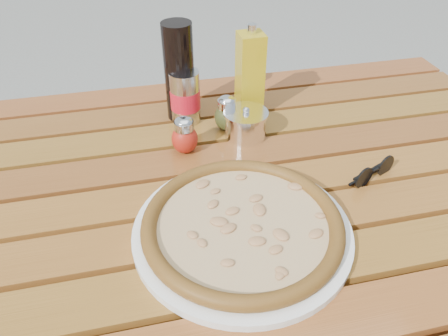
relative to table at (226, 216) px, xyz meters
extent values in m
cube|color=#381E0C|center=(0.64, 0.39, -0.32)|extent=(0.06, 0.06, 0.70)
cube|color=#351F0C|center=(0.00, 0.00, 0.03)|extent=(1.36, 0.86, 0.04)
cube|color=#5F2D10|center=(0.00, -0.30, 0.06)|extent=(1.40, 0.09, 0.03)
cube|color=#5C3510|center=(0.00, -0.20, 0.06)|extent=(1.40, 0.09, 0.03)
cube|color=#5D3110|center=(0.00, -0.10, 0.06)|extent=(1.40, 0.09, 0.03)
cube|color=#5E3310|center=(0.00, 0.00, 0.06)|extent=(1.40, 0.09, 0.03)
cube|color=#53280E|center=(0.00, 0.10, 0.06)|extent=(1.40, 0.09, 0.03)
cube|color=#58340F|center=(0.00, 0.20, 0.06)|extent=(1.40, 0.09, 0.03)
cube|color=#532A0E|center=(0.00, 0.30, 0.06)|extent=(1.40, 0.09, 0.03)
cube|color=#59280F|center=(0.00, 0.41, 0.06)|extent=(1.40, 0.09, 0.03)
cylinder|color=white|center=(0.00, -0.12, 0.08)|extent=(0.38, 0.38, 0.01)
cylinder|color=beige|center=(0.00, -0.12, 0.09)|extent=(0.36, 0.36, 0.01)
torus|color=black|center=(0.00, -0.12, 0.10)|extent=(0.38, 0.38, 0.03)
ellipsoid|color=red|center=(-0.06, 0.13, 0.11)|extent=(0.07, 0.07, 0.06)
cylinder|color=silver|center=(-0.06, 0.13, 0.14)|extent=(0.05, 0.05, 0.02)
ellipsoid|color=silver|center=(-0.06, 0.13, 0.15)|extent=(0.05, 0.05, 0.02)
ellipsoid|color=#3E431B|center=(0.05, 0.20, 0.11)|extent=(0.07, 0.07, 0.06)
cylinder|color=silver|center=(0.05, 0.20, 0.14)|extent=(0.05, 0.05, 0.02)
ellipsoid|color=silver|center=(0.05, 0.20, 0.15)|extent=(0.05, 0.05, 0.02)
cylinder|color=black|center=(-0.04, 0.28, 0.19)|extent=(0.07, 0.07, 0.22)
cylinder|color=#BDBCC1|center=(-0.03, 0.25, 0.14)|extent=(0.07, 0.07, 0.12)
cylinder|color=red|center=(-0.03, 0.25, 0.13)|extent=(0.07, 0.07, 0.04)
cube|color=#B59813|center=(0.12, 0.26, 0.17)|extent=(0.06, 0.06, 0.19)
cylinder|color=silver|center=(0.12, 0.26, 0.28)|extent=(0.02, 0.02, 0.02)
cylinder|color=white|center=(0.08, 0.16, 0.10)|extent=(0.10, 0.10, 0.05)
cylinder|color=white|center=(0.08, 0.16, 0.13)|extent=(0.11, 0.11, 0.01)
sphere|color=silver|center=(0.08, 0.16, 0.14)|extent=(0.02, 0.02, 0.01)
cylinder|color=black|center=(0.25, -0.05, 0.09)|extent=(0.04, 0.02, 0.04)
cylinder|color=black|center=(0.31, -0.03, 0.09)|extent=(0.04, 0.02, 0.04)
cube|color=black|center=(0.28, -0.04, 0.10)|extent=(0.02, 0.01, 0.00)
cube|color=black|center=(0.27, -0.03, 0.08)|extent=(0.08, 0.04, 0.00)
cube|color=black|center=(0.28, -0.02, 0.08)|extent=(0.08, 0.04, 0.00)
camera|label=1|loc=(-0.14, -0.61, 0.61)|focal=35.00mm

